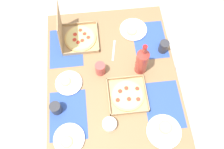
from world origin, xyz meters
TOP-DOWN VIEW (x-y plane):
  - ground_plane at (0.00, 0.00)m, footprint 6.00×6.00m
  - dining_table at (0.00, 0.00)m, footprint 1.24×0.98m
  - placemat_near_left at (-0.28, -0.34)m, footprint 0.36×0.26m
  - placemat_near_right at (0.28, -0.34)m, footprint 0.36×0.26m
  - placemat_far_left at (-0.28, 0.34)m, footprint 0.36×0.26m
  - placemat_far_right at (0.28, 0.34)m, footprint 0.36×0.26m
  - pizza_box_center at (-0.18, -0.09)m, footprint 0.28×0.28m
  - pizza_box_corner_left at (0.35, 0.25)m, footprint 0.29×0.29m
  - plate_far_left at (-0.45, 0.34)m, footprint 0.21×0.21m
  - plate_middle at (-0.47, -0.30)m, footprint 0.24×0.24m
  - plate_near_right at (-0.04, 0.33)m, footprint 0.20×0.20m
  - plate_far_right at (0.39, -0.22)m, footprint 0.23×0.23m
  - soda_bottle at (0.02, -0.22)m, footprint 0.09×0.09m
  - cup_dark at (0.03, 0.08)m, footprint 0.08×0.08m
  - cup_clear_left at (0.17, -0.42)m, footprint 0.07×0.07m
  - cup_red at (-0.24, 0.42)m, footprint 0.08×0.08m
  - condiment_bowl at (-0.38, 0.06)m, footprint 0.10×0.10m
  - fork_by_far_left at (0.21, -0.04)m, footprint 0.19×0.05m

SIDE VIEW (x-z plane):
  - ground_plane at x=0.00m, z-range 0.00..0.00m
  - dining_table at x=0.00m, z-range 0.26..1.02m
  - placemat_near_left at x=-0.28m, z-range 0.76..0.76m
  - placemat_near_right at x=0.28m, z-range 0.76..0.76m
  - placemat_far_left at x=-0.28m, z-range 0.76..0.76m
  - placemat_far_right at x=0.28m, z-range 0.76..0.76m
  - fork_by_far_left at x=0.21m, z-range 0.76..0.77m
  - plate_middle at x=-0.47m, z-range 0.76..0.79m
  - plate_near_right at x=-0.04m, z-range 0.76..0.79m
  - plate_far_right at x=0.39m, z-range 0.76..0.79m
  - plate_far_left at x=-0.45m, z-range 0.76..0.79m
  - pizza_box_center at x=-0.18m, z-range 0.76..0.79m
  - condiment_bowl at x=-0.38m, z-range 0.76..0.81m
  - cup_red at x=-0.24m, z-range 0.76..0.85m
  - pizza_box_corner_left at x=0.35m, z-range 0.65..0.98m
  - cup_clear_left at x=0.17m, z-range 0.76..0.86m
  - cup_dark at x=0.03m, z-range 0.76..0.87m
  - soda_bottle at x=0.02m, z-range 0.73..1.06m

